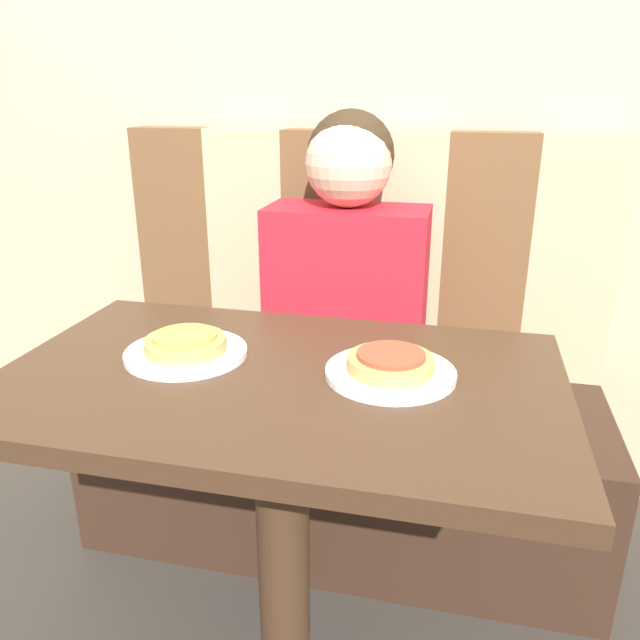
{
  "coord_description": "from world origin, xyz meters",
  "views": [
    {
      "loc": [
        0.29,
        -0.92,
        1.22
      ],
      "look_at": [
        0.0,
        0.31,
        0.76
      ],
      "focal_mm": 35.0,
      "sensor_mm": 36.0,
      "label": 1
    }
  ],
  "objects_px": {
    "plate_left": "(186,353)",
    "pizza_left": "(185,343)",
    "pizza_right": "(391,362)",
    "person": "(347,259)",
    "plate_right": "(390,373)"
  },
  "relations": [
    {
      "from": "plate_left",
      "to": "plate_right",
      "type": "xyz_separation_m",
      "value": [
        0.37,
        0.0,
        0.0
      ]
    },
    {
      "from": "plate_left",
      "to": "pizza_left",
      "type": "distance_m",
      "value": 0.02
    },
    {
      "from": "plate_left",
      "to": "pizza_right",
      "type": "height_order",
      "value": "pizza_right"
    },
    {
      "from": "person",
      "to": "plate_right",
      "type": "distance_m",
      "value": 0.61
    },
    {
      "from": "person",
      "to": "pizza_right",
      "type": "relative_size",
      "value": 5.07
    },
    {
      "from": "person",
      "to": "pizza_left",
      "type": "distance_m",
      "value": 0.61
    },
    {
      "from": "plate_right",
      "to": "pizza_right",
      "type": "height_order",
      "value": "pizza_right"
    },
    {
      "from": "plate_right",
      "to": "pizza_left",
      "type": "relative_size",
      "value": 1.51
    },
    {
      "from": "person",
      "to": "plate_left",
      "type": "relative_size",
      "value": 3.37
    },
    {
      "from": "plate_right",
      "to": "pizza_right",
      "type": "xyz_separation_m",
      "value": [
        0.0,
        0.0,
        0.02
      ]
    },
    {
      "from": "person",
      "to": "plate_left",
      "type": "bearing_deg",
      "value": -107.69
    },
    {
      "from": "pizza_left",
      "to": "pizza_right",
      "type": "distance_m",
      "value": 0.37
    },
    {
      "from": "person",
      "to": "pizza_left",
      "type": "relative_size",
      "value": 5.07
    },
    {
      "from": "person",
      "to": "pizza_left",
      "type": "bearing_deg",
      "value": -107.69
    },
    {
      "from": "pizza_left",
      "to": "pizza_right",
      "type": "relative_size",
      "value": 1.0
    }
  ]
}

